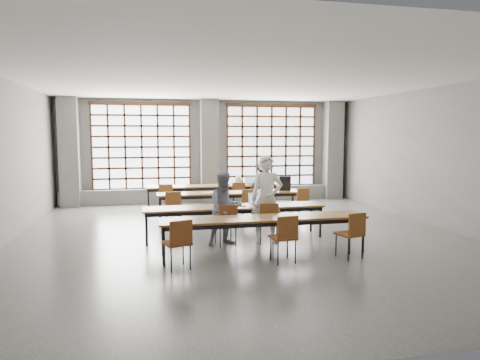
# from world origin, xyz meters

# --- Properties ---
(floor) EXTENTS (11.00, 11.00, 0.00)m
(floor) POSITION_xyz_m (0.00, 0.00, 0.00)
(floor) COLOR #4B4B49
(floor) RESTS_ON ground
(ceiling) EXTENTS (11.00, 11.00, 0.00)m
(ceiling) POSITION_xyz_m (0.00, 0.00, 3.50)
(ceiling) COLOR silver
(ceiling) RESTS_ON floor
(wall_back) EXTENTS (10.00, 0.00, 10.00)m
(wall_back) POSITION_xyz_m (0.00, 5.50, 1.75)
(wall_back) COLOR #5B5B59
(wall_back) RESTS_ON floor
(wall_front) EXTENTS (10.00, 0.00, 10.00)m
(wall_front) POSITION_xyz_m (0.00, -5.50, 1.75)
(wall_front) COLOR #5B5B59
(wall_front) RESTS_ON floor
(wall_right) EXTENTS (0.00, 11.00, 11.00)m
(wall_right) POSITION_xyz_m (5.00, 0.00, 1.75)
(wall_right) COLOR #5B5B59
(wall_right) RESTS_ON floor
(column_left) EXTENTS (0.60, 0.55, 3.50)m
(column_left) POSITION_xyz_m (-4.50, 5.22, 1.75)
(column_left) COLOR #555552
(column_left) RESTS_ON floor
(column_mid) EXTENTS (0.60, 0.55, 3.50)m
(column_mid) POSITION_xyz_m (0.00, 5.22, 1.75)
(column_mid) COLOR #555552
(column_mid) RESTS_ON floor
(column_right) EXTENTS (0.60, 0.55, 3.50)m
(column_right) POSITION_xyz_m (4.50, 5.22, 1.75)
(column_right) COLOR #555552
(column_right) RESTS_ON floor
(window_left) EXTENTS (3.32, 0.12, 3.00)m
(window_left) POSITION_xyz_m (-2.25, 5.42, 1.90)
(window_left) COLOR white
(window_left) RESTS_ON wall_back
(window_right) EXTENTS (3.32, 0.12, 3.00)m
(window_right) POSITION_xyz_m (2.25, 5.42, 1.90)
(window_right) COLOR white
(window_right) RESTS_ON wall_back
(sill_ledge) EXTENTS (9.80, 0.35, 0.50)m
(sill_ledge) POSITION_xyz_m (0.00, 5.30, 0.25)
(sill_ledge) COLOR #555552
(sill_ledge) RESTS_ON floor
(desk_row_a) EXTENTS (4.00, 0.70, 0.73)m
(desk_row_a) POSITION_xyz_m (-0.14, 3.97, 0.66)
(desk_row_a) COLOR brown
(desk_row_a) RESTS_ON floor
(desk_row_b) EXTENTS (4.00, 0.70, 0.73)m
(desk_row_b) POSITION_xyz_m (0.16, 2.26, 0.66)
(desk_row_b) COLOR brown
(desk_row_b) RESTS_ON floor
(desk_row_c) EXTENTS (4.00, 0.70, 0.73)m
(desk_row_c) POSITION_xyz_m (-0.18, -0.06, 0.66)
(desk_row_c) COLOR brown
(desk_row_c) RESTS_ON floor
(desk_row_d) EXTENTS (4.00, 0.70, 0.73)m
(desk_row_d) POSITION_xyz_m (0.13, -1.45, 0.66)
(desk_row_d) COLOR brown
(desk_row_d) RESTS_ON floor
(chair_back_left) EXTENTS (0.46, 0.47, 0.88)m
(chair_back_left) POSITION_xyz_m (-1.55, 3.34, 0.54)
(chair_back_left) COLOR brown
(chair_back_left) RESTS_ON floor
(chair_back_mid) EXTENTS (0.51, 0.51, 0.88)m
(chair_back_mid) POSITION_xyz_m (0.64, 3.34, 0.54)
(chair_back_mid) COLOR brown
(chair_back_mid) RESTS_ON floor
(chair_back_right) EXTENTS (0.49, 0.50, 0.88)m
(chair_back_right) POSITION_xyz_m (1.47, 3.34, 0.54)
(chair_back_right) COLOR brown
(chair_back_right) RESTS_ON floor
(chair_mid_left) EXTENTS (0.42, 0.43, 0.88)m
(chair_mid_left) POSITION_xyz_m (-1.44, 1.63, 0.54)
(chair_mid_left) COLOR brown
(chair_mid_left) RESTS_ON floor
(chair_mid_centre) EXTENTS (0.48, 0.48, 0.88)m
(chair_mid_centre) POSITION_xyz_m (0.55, 1.63, 0.54)
(chair_mid_centre) COLOR brown
(chair_mid_centre) RESTS_ON floor
(chair_mid_right) EXTENTS (0.52, 0.52, 0.88)m
(chair_mid_right) POSITION_xyz_m (1.98, 1.64, 0.54)
(chair_mid_right) COLOR brown
(chair_mid_right) RESTS_ON floor
(chair_front_left) EXTENTS (0.47, 0.47, 0.88)m
(chair_front_left) POSITION_xyz_m (-0.47, -0.69, 0.54)
(chair_front_left) COLOR brown
(chair_front_left) RESTS_ON floor
(chair_front_right) EXTENTS (0.45, 0.45, 0.88)m
(chair_front_right) POSITION_xyz_m (0.41, -0.69, 0.54)
(chair_front_right) COLOR brown
(chair_front_right) RESTS_ON floor
(chair_near_left) EXTENTS (0.52, 0.52, 0.88)m
(chair_near_left) POSITION_xyz_m (-1.55, -2.08, 0.54)
(chair_near_left) COLOR brown
(chair_near_left) RESTS_ON floor
(chair_near_mid) EXTENTS (0.47, 0.47, 0.88)m
(chair_near_mid) POSITION_xyz_m (0.34, -2.08, 0.54)
(chair_near_mid) COLOR brown
(chair_near_mid) RESTS_ON floor
(chair_near_right) EXTENTS (0.52, 0.52, 0.88)m
(chair_near_right) POSITION_xyz_m (1.65, -2.08, 0.54)
(chair_near_right) COLOR brown
(chair_near_right) RESTS_ON floor
(student_male) EXTENTS (0.74, 0.54, 1.87)m
(student_male) POSITION_xyz_m (0.42, -0.56, 0.94)
(student_male) COLOR white
(student_male) RESTS_ON floor
(student_female) EXTENTS (0.87, 0.74, 1.55)m
(student_female) POSITION_xyz_m (-0.48, -0.56, 0.78)
(student_female) COLOR #1A274F
(student_female) RESTS_ON floor
(student_back) EXTENTS (1.05, 0.71, 1.50)m
(student_back) POSITION_xyz_m (1.46, 3.47, 0.75)
(student_back) COLOR black
(student_back) RESTS_ON floor
(laptop_front) EXTENTS (0.38, 0.33, 0.26)m
(laptop_front) POSITION_xyz_m (0.37, 0.05, 0.79)
(laptop_front) COLOR #BABABF
(laptop_front) RESTS_ON desk_row_c
(laptop_back) EXTENTS (0.37, 0.32, 0.26)m
(laptop_back) POSITION_xyz_m (1.20, 4.08, 0.79)
(laptop_back) COLOR #AFAFB4
(laptop_back) RESTS_ON desk_row_a
(mouse) EXTENTS (0.10, 0.07, 0.04)m
(mouse) POSITION_xyz_m (0.77, -0.08, 0.75)
(mouse) COLOR white
(mouse) RESTS_ON desk_row_c
(green_box) EXTENTS (0.26, 0.12, 0.09)m
(green_box) POSITION_xyz_m (-0.23, 0.02, 0.78)
(green_box) COLOR green
(green_box) RESTS_ON desk_row_c
(phone) EXTENTS (0.14, 0.07, 0.01)m
(phone) POSITION_xyz_m (-0.00, -0.16, 0.74)
(phone) COLOR black
(phone) RESTS_ON desk_row_c
(paper_sheet_a) EXTENTS (0.34, 0.29, 0.00)m
(paper_sheet_a) POSITION_xyz_m (-0.44, 2.31, 0.73)
(paper_sheet_a) COLOR silver
(paper_sheet_a) RESTS_ON desk_row_b
(paper_sheet_b) EXTENTS (0.33, 0.26, 0.00)m
(paper_sheet_b) POSITION_xyz_m (-0.14, 2.21, 0.73)
(paper_sheet_b) COLOR silver
(paper_sheet_b) RESTS_ON desk_row_b
(paper_sheet_c) EXTENTS (0.30, 0.22, 0.00)m
(paper_sheet_c) POSITION_xyz_m (0.26, 2.26, 0.73)
(paper_sheet_c) COLOR white
(paper_sheet_c) RESTS_ON desk_row_b
(backpack) EXTENTS (0.37, 0.31, 0.40)m
(backpack) POSITION_xyz_m (1.76, 2.31, 0.93)
(backpack) COLOR black
(backpack) RESTS_ON desk_row_b
(plastic_bag) EXTENTS (0.31, 0.27, 0.29)m
(plastic_bag) POSITION_xyz_m (0.76, 4.02, 0.87)
(plastic_bag) COLOR silver
(plastic_bag) RESTS_ON desk_row_a
(red_pouch) EXTENTS (0.21, 0.13, 0.06)m
(red_pouch) POSITION_xyz_m (-1.57, -2.00, 0.50)
(red_pouch) COLOR #A81427
(red_pouch) RESTS_ON chair_near_left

